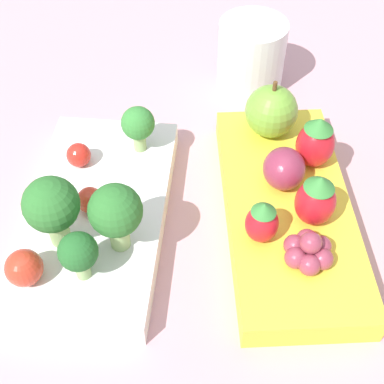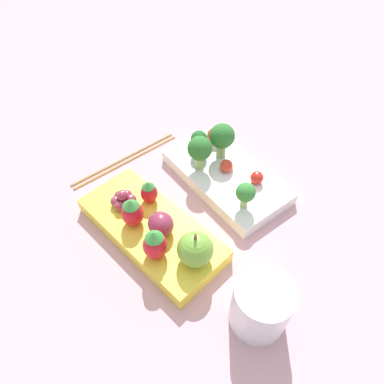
{
  "view_description": "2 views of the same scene",
  "coord_description": "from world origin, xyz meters",
  "px_view_note": "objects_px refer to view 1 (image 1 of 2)",
  "views": [
    {
      "loc": [
        -0.28,
        -0.01,
        0.36
      ],
      "look_at": [
        -0.0,
        0.0,
        0.04
      ],
      "focal_mm": 50.0,
      "sensor_mm": 36.0,
      "label": 1
    },
    {
      "loc": [
        0.26,
        -0.21,
        0.42
      ],
      "look_at": [
        -0.0,
        0.0,
        0.04
      ],
      "focal_mm": 32.0,
      "sensor_mm": 36.0,
      "label": 2
    }
  ],
  "objects_px": {
    "strawberry_0": "(262,222)",
    "grape_cluster": "(309,251)",
    "strawberry_2": "(316,142)",
    "drinking_cup": "(251,56)",
    "bento_box_fruit": "(287,206)",
    "plum": "(284,169)",
    "broccoli_floret_0": "(116,213)",
    "cherry_tomato_0": "(79,155)",
    "strawberry_1": "(316,200)",
    "broccoli_floret_2": "(52,207)",
    "broccoli_floret_1": "(138,125)",
    "broccoli_floret_3": "(78,253)",
    "cherry_tomato_2": "(90,200)",
    "cherry_tomato_1": "(24,268)",
    "bento_box_savoury": "(97,214)",
    "apple": "(271,111)"
  },
  "relations": [
    {
      "from": "strawberry_0",
      "to": "grape_cluster",
      "type": "relative_size",
      "value": 1.01
    },
    {
      "from": "strawberry_2",
      "to": "drinking_cup",
      "type": "distance_m",
      "value": 0.15
    },
    {
      "from": "bento_box_fruit",
      "to": "plum",
      "type": "relative_size",
      "value": 6.24
    },
    {
      "from": "broccoli_floret_0",
      "to": "strawberry_0",
      "type": "bearing_deg",
      "value": -84.42
    },
    {
      "from": "cherry_tomato_0",
      "to": "strawberry_1",
      "type": "xyz_separation_m",
      "value": [
        -0.05,
        -0.19,
        0.02
      ]
    },
    {
      "from": "cherry_tomato_0",
      "to": "plum",
      "type": "height_order",
      "value": "plum"
    },
    {
      "from": "broccoli_floret_2",
      "to": "strawberry_2",
      "type": "relative_size",
      "value": 1.28
    },
    {
      "from": "broccoli_floret_1",
      "to": "broccoli_floret_3",
      "type": "bearing_deg",
      "value": 169.13
    },
    {
      "from": "broccoli_floret_2",
      "to": "cherry_tomato_2",
      "type": "distance_m",
      "value": 0.05
    },
    {
      "from": "plum",
      "to": "drinking_cup",
      "type": "bearing_deg",
      "value": 7.96
    },
    {
      "from": "broccoli_floret_0",
      "to": "cherry_tomato_0",
      "type": "bearing_deg",
      "value": 29.5
    },
    {
      "from": "bento_box_fruit",
      "to": "cherry_tomato_1",
      "type": "height_order",
      "value": "cherry_tomato_1"
    },
    {
      "from": "broccoli_floret_0",
      "to": "strawberry_0",
      "type": "xyz_separation_m",
      "value": [
        0.01,
        -0.11,
        -0.02
      ]
    },
    {
      "from": "cherry_tomato_1",
      "to": "strawberry_0",
      "type": "xyz_separation_m",
      "value": [
        0.04,
        -0.17,
        0.01
      ]
    },
    {
      "from": "broccoli_floret_0",
      "to": "strawberry_2",
      "type": "bearing_deg",
      "value": -58.72
    },
    {
      "from": "cherry_tomato_2",
      "to": "bento_box_savoury",
      "type": "bearing_deg",
      "value": -37.06
    },
    {
      "from": "broccoli_floret_0",
      "to": "strawberry_2",
      "type": "height_order",
      "value": "broccoli_floret_0"
    },
    {
      "from": "broccoli_floret_2",
      "to": "broccoli_floret_3",
      "type": "bearing_deg",
      "value": -142.59
    },
    {
      "from": "broccoli_floret_1",
      "to": "cherry_tomato_1",
      "type": "relative_size",
      "value": 1.63
    },
    {
      "from": "strawberry_2",
      "to": "drinking_cup",
      "type": "relative_size",
      "value": 0.68
    },
    {
      "from": "grape_cluster",
      "to": "drinking_cup",
      "type": "distance_m",
      "value": 0.24
    },
    {
      "from": "plum",
      "to": "grape_cluster",
      "type": "bearing_deg",
      "value": -169.38
    },
    {
      "from": "apple",
      "to": "strawberry_1",
      "type": "distance_m",
      "value": 0.11
    },
    {
      "from": "broccoli_floret_1",
      "to": "grape_cluster",
      "type": "height_order",
      "value": "broccoli_floret_1"
    },
    {
      "from": "cherry_tomato_1",
      "to": "cherry_tomato_2",
      "type": "relative_size",
      "value": 1.28
    },
    {
      "from": "broccoli_floret_3",
      "to": "strawberry_2",
      "type": "xyz_separation_m",
      "value": [
        0.12,
        -0.18,
        -0.0
      ]
    },
    {
      "from": "cherry_tomato_0",
      "to": "drinking_cup",
      "type": "height_order",
      "value": "drinking_cup"
    },
    {
      "from": "bento_box_savoury",
      "to": "broccoli_floret_3",
      "type": "xyz_separation_m",
      "value": [
        -0.07,
        -0.0,
        0.04
      ]
    },
    {
      "from": "cherry_tomato_1",
      "to": "drinking_cup",
      "type": "xyz_separation_m",
      "value": [
        0.27,
        -0.17,
        0.0
      ]
    },
    {
      "from": "cherry_tomato_0",
      "to": "drinking_cup",
      "type": "relative_size",
      "value": 0.29
    },
    {
      "from": "grape_cluster",
      "to": "drinking_cup",
      "type": "xyz_separation_m",
      "value": [
        0.24,
        0.04,
        0.0
      ]
    },
    {
      "from": "broccoli_floret_0",
      "to": "plum",
      "type": "height_order",
      "value": "broccoli_floret_0"
    },
    {
      "from": "cherry_tomato_1",
      "to": "strawberry_2",
      "type": "bearing_deg",
      "value": -59.62
    },
    {
      "from": "strawberry_2",
      "to": "strawberry_0",
      "type": "bearing_deg",
      "value": 150.43
    },
    {
      "from": "plum",
      "to": "strawberry_0",
      "type": "bearing_deg",
      "value": 160.79
    },
    {
      "from": "bento_box_savoury",
      "to": "grape_cluster",
      "type": "xyz_separation_m",
      "value": [
        -0.04,
        -0.17,
        0.02
      ]
    },
    {
      "from": "apple",
      "to": "strawberry_1",
      "type": "bearing_deg",
      "value": -163.89
    },
    {
      "from": "bento_box_fruit",
      "to": "grape_cluster",
      "type": "height_order",
      "value": "grape_cluster"
    },
    {
      "from": "cherry_tomato_1",
      "to": "apple",
      "type": "xyz_separation_m",
      "value": [
        0.17,
        -0.18,
        0.01
      ]
    },
    {
      "from": "strawberry_0",
      "to": "strawberry_1",
      "type": "distance_m",
      "value": 0.05
    },
    {
      "from": "broccoli_floret_1",
      "to": "strawberry_1",
      "type": "height_order",
      "value": "strawberry_1"
    },
    {
      "from": "bento_box_savoury",
      "to": "broccoli_floret_3",
      "type": "bearing_deg",
      "value": -176.88
    },
    {
      "from": "bento_box_savoury",
      "to": "broccoli_floret_1",
      "type": "xyz_separation_m",
      "value": [
        0.07,
        -0.03,
        0.04
      ]
    },
    {
      "from": "cherry_tomato_0",
      "to": "cherry_tomato_1",
      "type": "distance_m",
      "value": 0.12
    },
    {
      "from": "broccoli_floret_1",
      "to": "grape_cluster",
      "type": "xyz_separation_m",
      "value": [
        -0.11,
        -0.14,
        -0.02
      ]
    },
    {
      "from": "apple",
      "to": "bento_box_savoury",
      "type": "bearing_deg",
      "value": 123.17
    },
    {
      "from": "bento_box_savoury",
      "to": "cherry_tomato_2",
      "type": "xyz_separation_m",
      "value": [
        -0.0,
        0.0,
        0.02
      ]
    },
    {
      "from": "broccoli_floret_1",
      "to": "grape_cluster",
      "type": "relative_size",
      "value": 1.15
    },
    {
      "from": "bento_box_fruit",
      "to": "cherry_tomato_0",
      "type": "distance_m",
      "value": 0.18
    },
    {
      "from": "strawberry_0",
      "to": "plum",
      "type": "relative_size",
      "value": 1.04
    }
  ]
}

